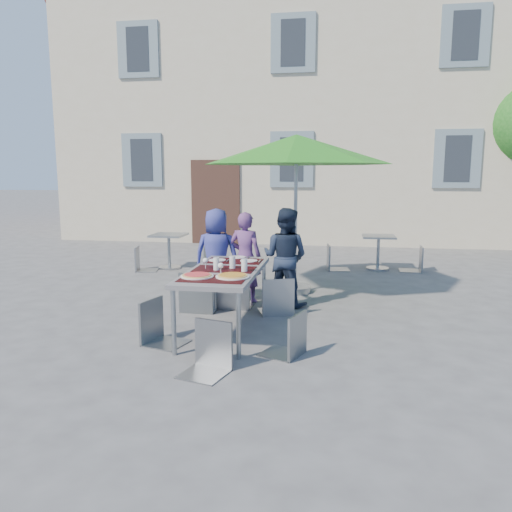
% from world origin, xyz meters
% --- Properties ---
extents(ground, '(90.00, 90.00, 0.00)m').
position_xyz_m(ground, '(0.00, 0.00, 0.00)').
color(ground, '#4B4B4E').
rests_on(ground, ground).
extents(building, '(13.60, 8.20, 11.10)m').
position_xyz_m(building, '(-0.00, 11.50, 4.85)').
color(building, '#B8AD94').
rests_on(building, ground).
extents(dining_table, '(0.80, 1.85, 0.76)m').
position_xyz_m(dining_table, '(-0.09, 0.22, 0.70)').
color(dining_table, '#49484D').
rests_on(dining_table, ground).
extents(pizza_near_left, '(0.36, 0.36, 0.03)m').
position_xyz_m(pizza_near_left, '(-0.29, -0.27, 0.77)').
color(pizza_near_left, white).
rests_on(pizza_near_left, dining_table).
extents(pizza_near_right, '(0.37, 0.37, 0.03)m').
position_xyz_m(pizza_near_right, '(0.10, -0.22, 0.77)').
color(pizza_near_right, white).
rests_on(pizza_near_right, dining_table).
extents(glassware, '(0.55, 0.42, 0.15)m').
position_xyz_m(glassware, '(-0.04, 0.15, 0.83)').
color(glassware, silver).
rests_on(glassware, dining_table).
extents(place_settings, '(0.67, 0.48, 0.01)m').
position_xyz_m(place_settings, '(-0.10, 0.85, 0.76)').
color(place_settings, white).
rests_on(place_settings, dining_table).
extents(child_0, '(0.67, 0.43, 1.36)m').
position_xyz_m(child_0, '(-0.54, 1.64, 0.68)').
color(child_0, '#32388B').
rests_on(child_0, ground).
extents(child_1, '(0.52, 0.37, 1.32)m').
position_xyz_m(child_1, '(-0.11, 1.62, 0.66)').
color(child_1, '#643A77').
rests_on(child_1, ground).
extents(child_2, '(0.76, 0.58, 1.39)m').
position_xyz_m(child_2, '(0.48, 1.52, 0.69)').
color(child_2, '#1B263D').
rests_on(child_2, ground).
extents(chair_0, '(0.47, 0.48, 1.06)m').
position_xyz_m(chair_0, '(-0.64, 0.98, 0.63)').
color(chair_0, gray).
rests_on(chair_0, ground).
extents(chair_1, '(0.47, 0.47, 1.05)m').
position_xyz_m(chair_1, '(-0.19, 1.24, 0.62)').
color(chair_1, gray).
rests_on(chair_1, ground).
extents(chair_2, '(0.54, 0.54, 0.95)m').
position_xyz_m(chair_2, '(0.43, 1.02, 0.56)').
color(chair_2, '#92979D').
rests_on(chair_2, ground).
extents(chair_3, '(0.51, 0.51, 0.93)m').
position_xyz_m(chair_3, '(-0.72, -0.31, 0.54)').
color(chair_3, gray).
rests_on(chair_3, ground).
extents(chair_4, '(0.51, 0.50, 0.87)m').
position_xyz_m(chair_4, '(0.74, -0.48, 0.51)').
color(chair_4, gray).
rests_on(chair_4, ground).
extents(chair_5, '(0.50, 0.50, 0.91)m').
position_xyz_m(chair_5, '(0.03, -1.01, 0.53)').
color(chair_5, gray).
rests_on(chair_5, ground).
extents(patio_umbrella, '(2.87, 2.87, 2.44)m').
position_xyz_m(patio_umbrella, '(0.55, 2.31, 2.20)').
color(patio_umbrella, '#A5A8AD').
rests_on(patio_umbrella, ground).
extents(cafe_table_0, '(0.64, 0.64, 0.68)m').
position_xyz_m(cafe_table_0, '(-2.06, 3.89, 0.44)').
color(cafe_table_0, '#A5A8AD').
rests_on(cafe_table_0, ground).
extents(bg_chair_l_0, '(0.47, 0.47, 0.88)m').
position_xyz_m(bg_chair_l_0, '(-2.50, 3.59, 0.51)').
color(bg_chair_l_0, '#8E9399').
rests_on(bg_chair_l_0, ground).
extents(bg_chair_r_0, '(0.58, 0.57, 0.98)m').
position_xyz_m(bg_chair_r_0, '(-1.26, 3.73, 0.58)').
color(bg_chair_r_0, gray).
rests_on(bg_chair_r_0, ground).
extents(cafe_table_1, '(0.62, 0.62, 0.67)m').
position_xyz_m(cafe_table_1, '(1.99, 4.47, 0.43)').
color(cafe_table_1, '#A5A8AD').
rests_on(cafe_table_1, ground).
extents(bg_chair_l_1, '(0.46, 0.46, 0.93)m').
position_xyz_m(bg_chair_l_1, '(1.14, 4.27, 0.54)').
color(bg_chair_l_1, gray).
rests_on(bg_chair_l_1, ground).
extents(bg_chair_r_1, '(0.42, 0.42, 0.92)m').
position_xyz_m(bg_chair_r_1, '(2.69, 4.39, 0.53)').
color(bg_chair_r_1, gray).
rests_on(bg_chair_r_1, ground).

